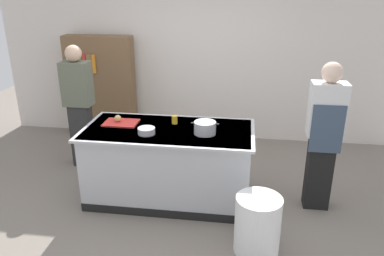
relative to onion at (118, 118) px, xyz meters
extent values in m
plane|color=slate|center=(0.64, -0.11, -0.96)|extent=(10.00, 10.00, 0.00)
cube|color=silver|center=(0.64, 1.99, 0.54)|extent=(6.40, 0.12, 3.00)
cube|color=#B7BABF|center=(0.64, -0.11, -0.51)|extent=(1.90, 0.90, 0.90)
cube|color=#B7BABF|center=(0.64, -0.11, -0.08)|extent=(1.98, 0.98, 0.03)
cube|color=black|center=(0.64, -0.56, -0.91)|extent=(1.90, 0.01, 0.10)
cube|color=red|center=(0.04, -0.01, -0.05)|extent=(0.40, 0.28, 0.02)
sphere|color=tan|center=(0.00, 0.00, 0.00)|extent=(0.08, 0.08, 0.08)
cylinder|color=#B7BABF|center=(1.07, -0.19, 0.01)|extent=(0.25, 0.25, 0.14)
cube|color=black|center=(0.93, -0.19, 0.06)|extent=(0.04, 0.02, 0.01)
cube|color=black|center=(1.21, -0.19, 0.06)|extent=(0.04, 0.02, 0.01)
cylinder|color=#B7BABF|center=(0.43, -0.29, -0.02)|extent=(0.19, 0.19, 0.07)
cylinder|color=yellow|center=(0.68, 0.08, -0.01)|extent=(0.07, 0.07, 0.10)
cylinder|color=white|center=(1.68, -0.97, -0.66)|extent=(0.44, 0.44, 0.59)
cube|color=black|center=(2.38, -0.06, -0.51)|extent=(0.28, 0.20, 0.90)
cube|color=silver|center=(2.38, -0.06, 0.24)|extent=(0.38, 0.24, 0.60)
sphere|color=beige|center=(2.38, -0.06, 0.65)|extent=(0.22, 0.22, 0.22)
cube|color=#38475B|center=(2.38, -0.18, 0.06)|extent=(0.34, 0.02, 0.54)
cube|color=#2C2C2C|center=(-0.76, 0.62, -0.51)|extent=(0.28, 0.20, 0.90)
cube|color=#5C614E|center=(-0.76, 0.62, 0.24)|extent=(0.38, 0.24, 0.60)
sphere|color=#D3AA8C|center=(-0.76, 0.62, 0.65)|extent=(0.22, 0.22, 0.22)
cube|color=brown|center=(-0.85, 1.69, -0.11)|extent=(1.10, 0.28, 1.70)
cube|color=white|center=(-1.28, 1.53, 0.31)|extent=(0.08, 0.03, 0.27)
cube|color=#3351B7|center=(-1.20, 1.53, 0.29)|extent=(0.07, 0.03, 0.24)
cube|color=green|center=(-1.11, 1.53, 0.32)|extent=(0.08, 0.03, 0.29)
cube|color=red|center=(-1.03, 1.53, 0.32)|extent=(0.06, 0.03, 0.29)
cube|color=brown|center=(-0.95, 1.53, 0.32)|extent=(0.09, 0.03, 0.30)
cube|color=orange|center=(-0.88, 1.53, 0.32)|extent=(0.05, 0.03, 0.29)
camera|label=1|loc=(1.48, -4.10, 1.53)|focal=35.43mm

